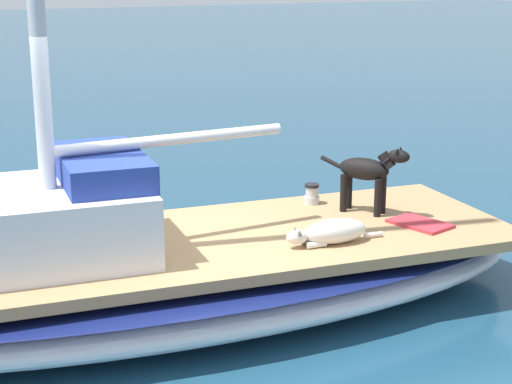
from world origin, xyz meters
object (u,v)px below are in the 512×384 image
object	(u,v)px
sailboat_main	(158,279)
deck_towel	(420,224)
dog_white	(331,232)
dog_black	(368,172)
deck_winch	(312,194)

from	to	relation	value
sailboat_main	deck_towel	world-z (taller)	deck_towel
dog_white	dog_black	xyz separation A→B (m)	(0.62, -0.84, 0.32)
deck_towel	dog_white	bearing A→B (deg)	92.63
sailboat_main	deck_winch	size ratio (longest dim) A/B	35.80
dog_white	deck_towel	distance (m)	1.05
sailboat_main	deck_winch	world-z (taller)	deck_winch
dog_white	deck_towel	size ratio (longest dim) A/B	1.70
dog_white	dog_black	size ratio (longest dim) A/B	1.14
deck_winch	deck_towel	xyz separation A→B (m)	(-1.12, -0.51, -0.08)
deck_towel	deck_winch	bearing A→B (deg)	24.40
sailboat_main	deck_winch	xyz separation A→B (m)	(0.45, -1.90, 0.42)
dog_white	deck_towel	xyz separation A→B (m)	(0.05, -1.05, -0.09)
deck_towel	sailboat_main	bearing A→B (deg)	74.51
dog_white	deck_winch	bearing A→B (deg)	-24.64
deck_winch	dog_black	bearing A→B (deg)	-150.84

